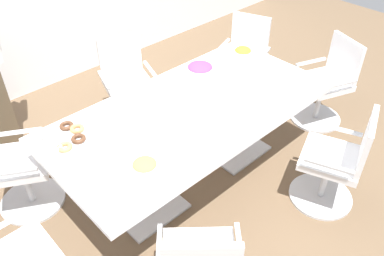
# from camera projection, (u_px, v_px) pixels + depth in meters

# --- Properties ---
(ground_plane) EXTENTS (10.00, 10.00, 0.01)m
(ground_plane) POSITION_uv_depth(u_px,v_px,m) (192.00, 175.00, 3.72)
(ground_plane) COLOR brown
(conference_table) EXTENTS (2.40, 1.20, 0.75)m
(conference_table) POSITION_uv_depth(u_px,v_px,m) (192.00, 121.00, 3.33)
(conference_table) COLOR white
(conference_table) RESTS_ON ground
(office_chair_0) EXTENTS (0.69, 0.69, 0.91)m
(office_chair_0) POSITION_uv_depth(u_px,v_px,m) (243.00, 62.00, 4.57)
(office_chair_0) COLOR silver
(office_chair_0) RESTS_ON ground
(office_chair_1) EXTENTS (0.68, 0.68, 0.91)m
(office_chair_1) POSITION_uv_depth(u_px,v_px,m) (128.00, 87.00, 4.15)
(office_chair_1) COLOR silver
(office_chair_1) RESTS_ON ground
(office_chair_2) EXTENTS (0.74, 0.74, 0.91)m
(office_chair_2) POSITION_uv_depth(u_px,v_px,m) (14.00, 168.00, 3.19)
(office_chair_2) COLOR silver
(office_chair_2) RESTS_ON ground
(office_chair_5) EXTENTS (0.70, 0.70, 0.91)m
(office_chair_5) POSITION_uv_depth(u_px,v_px,m) (336.00, 165.00, 3.23)
(office_chair_5) COLOR silver
(office_chair_5) RESTS_ON ground
(office_chair_6) EXTENTS (0.69, 0.69, 0.91)m
(office_chair_6) POSITION_uv_depth(u_px,v_px,m) (326.00, 86.00, 4.16)
(office_chair_6) COLOR silver
(office_chair_6) RESTS_ON ground
(snack_bowl_chips_orange) EXTENTS (0.18, 0.18, 0.12)m
(snack_bowl_chips_orange) POSITION_uv_depth(u_px,v_px,m) (243.00, 53.00, 3.89)
(snack_bowl_chips_orange) COLOR white
(snack_bowl_chips_orange) RESTS_ON conference_table
(snack_bowl_cookies) EXTENTS (0.19, 0.19, 0.08)m
(snack_bowl_cookies) POSITION_uv_depth(u_px,v_px,m) (145.00, 166.00, 2.66)
(snack_bowl_cookies) COLOR white
(snack_bowl_cookies) RESTS_ON conference_table
(snack_bowl_candy_mix) EXTENTS (0.26, 0.26, 0.12)m
(snack_bowl_candy_mix) POSITION_uv_depth(u_px,v_px,m) (200.00, 70.00, 3.64)
(snack_bowl_candy_mix) COLOR beige
(snack_bowl_candy_mix) RESTS_ON conference_table
(donut_platter) EXTENTS (0.36, 0.35, 0.04)m
(donut_platter) POSITION_uv_depth(u_px,v_px,m) (62.00, 137.00, 2.93)
(donut_platter) COLOR white
(donut_platter) RESTS_ON conference_table
(napkin_pile) EXTENTS (0.17, 0.17, 0.06)m
(napkin_pile) POSITION_uv_depth(u_px,v_px,m) (259.00, 98.00, 3.33)
(napkin_pile) COLOR white
(napkin_pile) RESTS_ON conference_table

